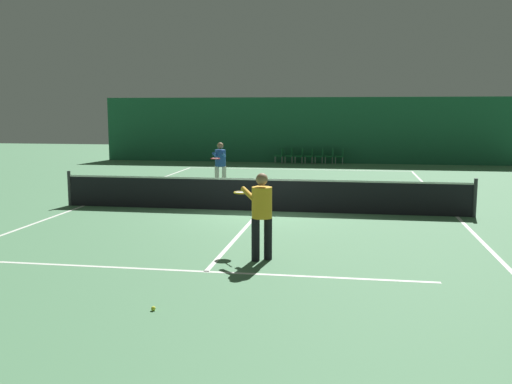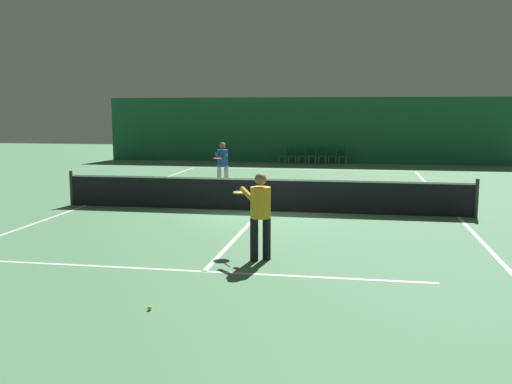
{
  "view_description": "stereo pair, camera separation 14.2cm",
  "coord_description": "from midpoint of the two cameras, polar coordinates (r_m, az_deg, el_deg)",
  "views": [
    {
      "loc": [
        2.54,
        -16.17,
        2.92
      ],
      "look_at": [
        0.35,
        -2.93,
        0.98
      ],
      "focal_mm": 40.0,
      "sensor_mm": 36.0,
      "label": 1
    },
    {
      "loc": [
        2.68,
        -16.15,
        2.92
      ],
      "look_at": [
        0.35,
        -2.93,
        0.98
      ],
      "focal_mm": 40.0,
      "sensor_mm": 36.0,
      "label": 2
    }
  ],
  "objects": [
    {
      "name": "courtside_chair_5",
      "position": [
        31.35,
        7.32,
        3.68
      ],
      "size": [
        0.44,
        0.44,
        0.84
      ],
      "rotation": [
        0.0,
        0.0,
        -1.57
      ],
      "color": "#99999E",
      "rests_on": "ground"
    },
    {
      "name": "courtside_chair_1",
      "position": [
        31.5,
        3.3,
        3.76
      ],
      "size": [
        0.44,
        0.44,
        0.84
      ],
      "rotation": [
        0.0,
        0.0,
        -1.57
      ],
      "color": "#99999E",
      "rests_on": "ground"
    },
    {
      "name": "courtside_chair_2",
      "position": [
        31.45,
        4.3,
        3.74
      ],
      "size": [
        0.44,
        0.44,
        0.84
      ],
      "rotation": [
        0.0,
        0.0,
        -1.57
      ],
      "color": "#99999E",
      "rests_on": "ground"
    },
    {
      "name": "tennis_ball",
      "position": [
        8.67,
        -10.7,
        -11.38
      ],
      "size": [
        0.07,
        0.07,
        0.07
      ],
      "color": "#D1DB33",
      "rests_on": "ground"
    },
    {
      "name": "court_line_sideline_right",
      "position": [
        16.68,
        19.22,
        -2.33
      ],
      "size": [
        0.1,
        23.8,
        0.0
      ],
      "color": "silver",
      "rests_on": "ground"
    },
    {
      "name": "tennis_net",
      "position": [
        16.55,
        0.2,
        -0.16
      ],
      "size": [
        12.0,
        0.1,
        1.07
      ],
      "color": "black",
      "rests_on": "ground"
    },
    {
      "name": "court_line_service_near",
      "position": [
        10.52,
        -5.42,
        -7.93
      ],
      "size": [
        8.25,
        0.1,
        0.0
      ],
      "color": "silver",
      "rests_on": "ground"
    },
    {
      "name": "backdrop_curtain",
      "position": [
        31.91,
        4.71,
        6.18
      ],
      "size": [
        23.0,
        0.12,
        3.62
      ],
      "color": "#1E5B3D",
      "rests_on": "ground"
    },
    {
      "name": "courtside_chair_4",
      "position": [
        31.37,
        6.31,
        3.7
      ],
      "size": [
        0.44,
        0.44,
        0.84
      ],
      "rotation": [
        0.0,
        0.0,
        -1.57
      ],
      "color": "#99999E",
      "rests_on": "ground"
    },
    {
      "name": "courtside_chair_6",
      "position": [
        31.33,
        8.33,
        3.66
      ],
      "size": [
        0.44,
        0.44,
        0.84
      ],
      "rotation": [
        0.0,
        0.0,
        -1.57
      ],
      "color": "#99999E",
      "rests_on": "ground"
    },
    {
      "name": "court_line_service_far",
      "position": [
        22.9,
        2.76,
        0.87
      ],
      "size": [
        8.25,
        0.1,
        0.0
      ],
      "color": "silver",
      "rests_on": "ground"
    },
    {
      "name": "court_line_centre",
      "position": [
        16.63,
        0.2,
        -1.9
      ],
      "size": [
        0.1,
        12.8,
        0.0
      ],
      "color": "silver",
      "rests_on": "ground"
    },
    {
      "name": "courtside_chair_0",
      "position": [
        31.57,
        2.3,
        3.77
      ],
      "size": [
        0.44,
        0.44,
        0.84
      ],
      "rotation": [
        0.0,
        0.0,
        -1.57
      ],
      "color": "#99999E",
      "rests_on": "ground"
    },
    {
      "name": "player_far",
      "position": [
        21.2,
        -3.79,
        3.01
      ],
      "size": [
        0.46,
        1.39,
        1.73
      ],
      "rotation": [
        0.0,
        0.0,
        -1.52
      ],
      "color": "beige",
      "rests_on": "ground"
    },
    {
      "name": "court_line_baseline_far",
      "position": [
        28.33,
        4.05,
        2.27
      ],
      "size": [
        11.0,
        0.1,
        0.0
      ],
      "color": "silver",
      "rests_on": "ground"
    },
    {
      "name": "court_line_sideline_left",
      "position": [
        18.32,
        -17.05,
        -1.32
      ],
      "size": [
        0.1,
        23.8,
        0.0
      ],
      "color": "silver",
      "rests_on": "ground"
    },
    {
      "name": "ground_plane",
      "position": [
        16.63,
        0.2,
        -1.9
      ],
      "size": [
        60.0,
        60.0,
        0.0
      ],
      "primitive_type": "plane",
      "color": "#4C7F56"
    },
    {
      "name": "player_near",
      "position": [
        11.07,
        0.13,
        -1.77
      ],
      "size": [
        1.07,
        1.34,
        1.72
      ],
      "rotation": [
        0.0,
        0.0,
        2.16
      ],
      "color": "black",
      "rests_on": "ground"
    },
    {
      "name": "courtside_chair_3",
      "position": [
        31.41,
        5.3,
        3.72
      ],
      "size": [
        0.44,
        0.44,
        0.84
      ],
      "rotation": [
        0.0,
        0.0,
        -1.57
      ],
      "color": "#99999E",
      "rests_on": "ground"
    }
  ]
}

